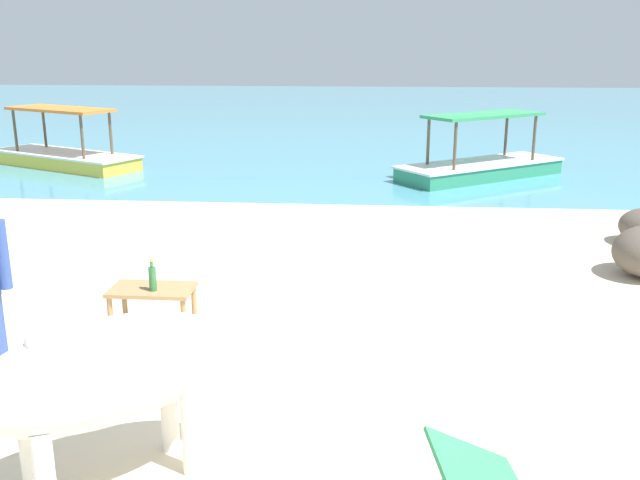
# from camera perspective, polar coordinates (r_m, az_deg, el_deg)

# --- Properties ---
(sand_beach) EXTENTS (18.00, 14.00, 0.04)m
(sand_beach) POSITION_cam_1_polar(r_m,az_deg,el_deg) (5.22, 1.74, -14.80)
(sand_beach) COLOR beige
(sand_beach) RESTS_ON ground
(water_surface) EXTENTS (60.00, 36.00, 0.03)m
(water_surface) POSITION_cam_1_polar(r_m,az_deg,el_deg) (26.62, 4.35, 9.98)
(water_surface) COLOR teal
(water_surface) RESTS_ON ground
(cow) EXTENTS (1.81, 1.62, 1.14)m
(cow) POSITION_cam_1_polar(r_m,az_deg,el_deg) (4.38, -17.69, -10.45)
(cow) COLOR silver
(cow) RESTS_ON sand_beach
(low_bench_table) EXTENTS (0.76, 0.44, 0.46)m
(low_bench_table) POSITION_cam_1_polar(r_m,az_deg,el_deg) (6.67, -13.48, -4.42)
(low_bench_table) COLOR #A37A4C
(low_bench_table) RESTS_ON sand_beach
(bottle) EXTENTS (0.07, 0.07, 0.30)m
(bottle) POSITION_cam_1_polar(r_m,az_deg,el_deg) (6.53, -13.46, -3.04)
(bottle) COLOR #2D6B38
(bottle) RESTS_ON low_bench_table
(boat_yellow) EXTENTS (3.80, 2.66, 1.29)m
(boat_yellow) POSITION_cam_1_polar(r_m,az_deg,el_deg) (16.53, -20.06, 6.55)
(boat_yellow) COLOR gold
(boat_yellow) RESTS_ON water_surface
(boat_green) EXTENTS (3.63, 3.13, 1.29)m
(boat_green) POSITION_cam_1_polar(r_m,az_deg,el_deg) (14.65, 12.93, 6.03)
(boat_green) COLOR #338E66
(boat_green) RESTS_ON water_surface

